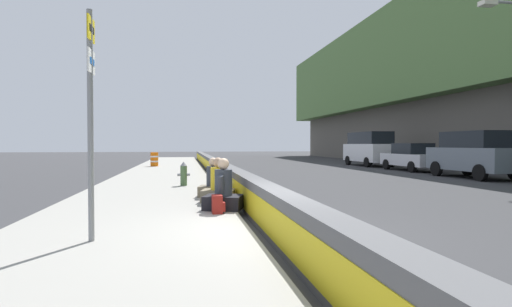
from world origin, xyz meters
TOP-DOWN VIEW (x-y plane):
  - ground_plane at (0.00, 0.00)m, footprint 160.00×160.00m
  - sidewalk_strip at (0.00, 2.65)m, footprint 80.00×4.40m
  - jersey_barrier at (0.00, 0.00)m, footprint 76.00×0.45m
  - route_sign_post at (-0.32, 3.05)m, footprint 0.44×0.09m
  - fire_hydrant at (7.91, 1.64)m, footprint 0.26×0.46m
  - seated_person_foreground at (2.37, 0.72)m, footprint 0.97×1.04m
  - seated_person_middle at (3.63, 0.74)m, footprint 0.89×0.98m
  - seated_person_rear at (4.72, 0.79)m, footprint 0.84×0.93m
  - backpack at (1.84, 0.90)m, footprint 0.32×0.28m
  - construction_barrel at (21.15, 3.62)m, footprint 0.54×0.54m
  - parked_car_third at (10.29, -12.25)m, footprint 4.82×2.10m
  - parked_car_fourth at (15.72, -12.27)m, footprint 4.52×2.00m
  - parked_car_midline at (21.28, -12.16)m, footprint 5.12×2.15m

SIDE VIEW (x-z plane):
  - ground_plane at x=0.00m, z-range 0.00..0.00m
  - sidewalk_strip at x=0.00m, z-range 0.00..0.14m
  - backpack at x=1.84m, z-range 0.13..0.53m
  - jersey_barrier at x=0.00m, z-range 0.00..0.85m
  - seated_person_rear at x=4.72m, z-range -0.07..1.05m
  - seated_person_middle at x=3.63m, z-range -0.08..1.09m
  - seated_person_foreground at x=2.37m, z-range -0.08..1.11m
  - fire_hydrant at x=7.91m, z-range 0.15..1.03m
  - construction_barrel at x=21.15m, z-range 0.14..1.09m
  - parked_car_fourth at x=15.72m, z-range 0.01..1.72m
  - parked_car_third at x=10.29m, z-range 0.04..2.32m
  - parked_car_midline at x=21.28m, z-range 0.07..2.63m
  - route_sign_post at x=-0.32m, z-range 0.41..4.01m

